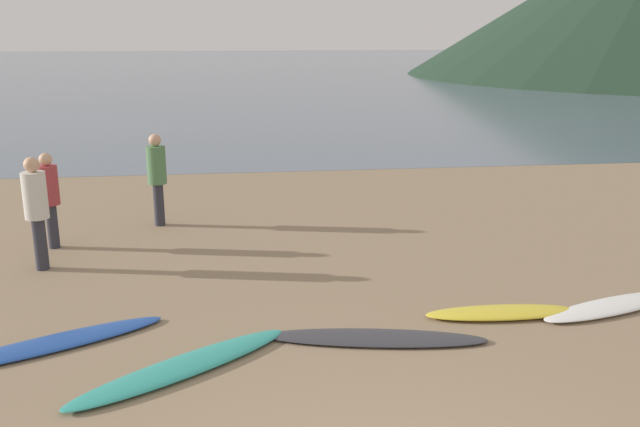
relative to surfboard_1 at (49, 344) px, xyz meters
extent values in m
cube|color=#8C7559|center=(3.15, 6.21, -0.13)|extent=(120.00, 120.00, 0.20)
cube|color=slate|center=(3.15, 59.32, -0.03)|extent=(140.00, 100.00, 0.01)
ellipsoid|color=#1E479E|center=(0.00, 0.00, 0.00)|extent=(2.55, 1.58, 0.07)
ellipsoid|color=teal|center=(1.53, -0.73, 0.01)|extent=(2.41, 1.88, 0.09)
ellipsoid|color=#333338|center=(3.66, -0.29, 0.00)|extent=(2.60, 0.91, 0.06)
ellipsoid|color=yellow|center=(5.35, 0.18, 0.01)|extent=(1.94, 0.52, 0.09)
ellipsoid|color=white|center=(6.82, 0.21, 0.01)|extent=(2.24, 1.10, 0.08)
cylinder|color=#2D2D38|center=(-0.83, 3.71, 0.33)|extent=(0.17, 0.17, 0.73)
cylinder|color=#9E3338|center=(-0.83, 3.71, 1.01)|extent=(0.32, 0.32, 0.63)
sphere|color=tan|center=(-0.83, 3.71, 1.42)|extent=(0.21, 0.21, 0.21)
cylinder|color=#2D2D38|center=(-0.75, 2.67, 0.36)|extent=(0.19, 0.19, 0.78)
cylinder|color=beige|center=(-0.75, 2.67, 1.09)|extent=(0.34, 0.34, 0.68)
sphere|color=tan|center=(-0.75, 2.67, 1.54)|extent=(0.22, 0.22, 0.22)
cylinder|color=#2D2D38|center=(0.74, 4.84, 0.35)|extent=(0.18, 0.18, 0.77)
cylinder|color=#4C7A4C|center=(0.74, 4.84, 1.07)|extent=(0.34, 0.34, 0.67)
sphere|color=tan|center=(0.74, 4.84, 1.52)|extent=(0.22, 0.22, 0.22)
camera|label=1|loc=(2.14, -7.26, 3.40)|focal=38.12mm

